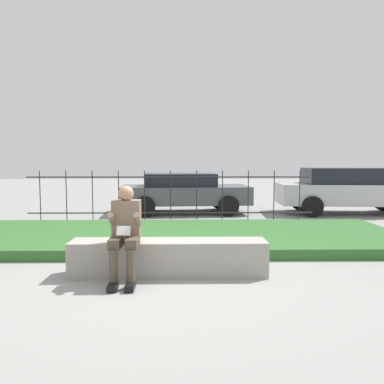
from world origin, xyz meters
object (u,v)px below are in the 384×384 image
Objects in this scene: car_parked_center at (184,191)px; car_parked_right at (349,190)px; person_seated_reader at (125,229)px; stone_bench at (169,259)px.

car_parked_right is at bearing -6.81° from car_parked_center.
car_parked_center is at bearing 83.59° from person_seated_reader.
stone_bench is at bearing -126.24° from car_parked_right.
car_parked_center is (0.19, 6.53, 0.46)m from stone_bench.
car_parked_center is (0.77, 6.81, -0.03)m from person_seated_reader.
car_parked_right is 5.15m from car_parked_center.
car_parked_center is at bearing 88.29° from stone_bench.
stone_bench is 0.68× the size of car_parked_center.
stone_bench is 0.81m from person_seated_reader.
person_seated_reader is (-0.57, -0.28, 0.50)m from stone_bench.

